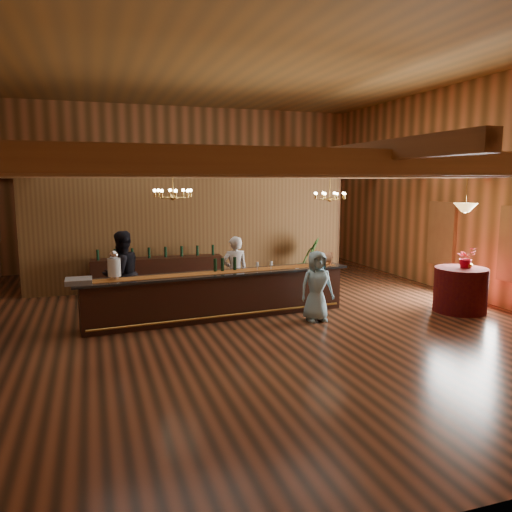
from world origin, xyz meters
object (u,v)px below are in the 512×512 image
object	(u,v)px
staff_second	(122,274)
guest	(317,286)
round_table	(460,290)
raffle_drum	(325,258)
beverage_dispenser	(114,266)
tasting_bar	(219,295)
floor_plant	(309,261)
backbar_shelf	(158,275)
chandelier_right	(330,195)
chandelier_left	(173,193)
pendant_lamp	(465,207)
bartender	(235,272)

from	to	relation	value
staff_second	guest	bearing A→B (deg)	122.60
round_table	raffle_drum	bearing A→B (deg)	153.55
beverage_dispenser	guest	xyz separation A→B (m)	(4.13, -0.74, -0.54)
tasting_bar	floor_plant	world-z (taller)	floor_plant
backbar_shelf	floor_plant	bearing A→B (deg)	-0.49
raffle_drum	round_table	size ratio (longest dim) A/B	0.29
backbar_shelf	chandelier_right	world-z (taller)	chandelier_right
raffle_drum	chandelier_right	xyz separation A→B (m)	(0.49, 0.79, 1.44)
chandelier_left	chandelier_right	xyz separation A→B (m)	(4.04, 0.70, -0.11)
round_table	floor_plant	size ratio (longest dim) A/B	0.85
beverage_dispenser	backbar_shelf	world-z (taller)	beverage_dispenser
round_table	pendant_lamp	xyz separation A→B (m)	(0.00, 0.00, 1.89)
chandelier_right	beverage_dispenser	bearing A→B (deg)	-168.41
beverage_dispenser	backbar_shelf	size ratio (longest dim) A/B	0.17
raffle_drum	backbar_shelf	xyz separation A→B (m)	(-3.59, 2.75, -0.71)
raffle_drum	staff_second	size ratio (longest dim) A/B	0.18
backbar_shelf	pendant_lamp	size ratio (longest dim) A/B	3.82
backbar_shelf	bartender	bearing A→B (deg)	-50.87
tasting_bar	raffle_drum	xyz separation A→B (m)	(2.64, 0.17, 0.68)
raffle_drum	backbar_shelf	bearing A→B (deg)	142.50
chandelier_right	pendant_lamp	xyz separation A→B (m)	(2.29, -2.18, -0.23)
tasting_bar	beverage_dispenser	distance (m)	2.34
beverage_dispenser	chandelier_right	size ratio (longest dim) A/B	0.75
beverage_dispenser	raffle_drum	bearing A→B (deg)	3.52
beverage_dispenser	raffle_drum	distance (m)	4.84
beverage_dispenser	floor_plant	size ratio (longest dim) A/B	0.43
round_table	bartender	bearing A→B (deg)	157.13
beverage_dispenser	backbar_shelf	distance (m)	3.40
bartender	staff_second	distance (m)	2.60
guest	tasting_bar	bearing A→B (deg)	157.11
bartender	floor_plant	xyz separation A→B (m)	(2.76, 1.86, -0.16)
tasting_bar	backbar_shelf	xyz separation A→B (m)	(-0.95, 2.92, -0.03)
guest	floor_plant	bearing A→B (deg)	69.58
raffle_drum	guest	bearing A→B (deg)	-123.85
pendant_lamp	staff_second	size ratio (longest dim) A/B	0.47
raffle_drum	bartender	size ratio (longest dim) A/B	0.20
chandelier_left	floor_plant	distance (m)	5.32
staff_second	beverage_dispenser	bearing A→B (deg)	44.83
pendant_lamp	guest	distance (m)	3.86
round_table	chandelier_right	xyz separation A→B (m)	(-2.29, 2.18, 2.12)
pendant_lamp	staff_second	distance (m)	7.84
round_table	chandelier_right	size ratio (longest dim) A/B	1.47
tasting_bar	staff_second	distance (m)	2.22
backbar_shelf	floor_plant	xyz separation A→B (m)	(4.31, -0.25, 0.21)
backbar_shelf	chandelier_right	bearing A→B (deg)	-22.91
raffle_drum	pendant_lamp	distance (m)	3.33
staff_second	guest	xyz separation A→B (m)	(3.94, -1.71, -0.19)
raffle_drum	guest	xyz separation A→B (m)	(-0.70, -1.04, -0.43)
tasting_bar	raffle_drum	size ratio (longest dim) A/B	18.06
staff_second	tasting_bar	bearing A→B (deg)	123.37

